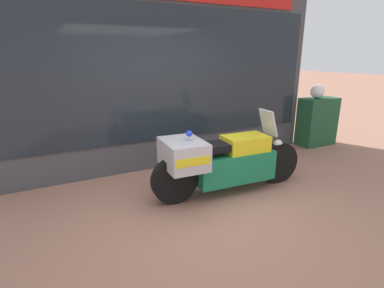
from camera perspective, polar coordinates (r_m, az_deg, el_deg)
ground_plane at (r=4.14m, az=2.24°, el=-12.61°), size 60.00×60.00×0.00m
shop_building at (r=5.34m, az=-12.21°, el=12.20°), size 6.82×0.55×3.27m
window_display at (r=5.80m, az=-4.63°, el=0.98°), size 5.56×0.30×1.92m
paramedic_motorcycle at (r=4.44m, az=5.56°, el=-3.09°), size 2.49×0.74×1.23m
utility_cabinet at (r=7.49m, az=22.71°, el=3.96°), size 0.89×0.45×1.09m
white_helmet at (r=7.32m, az=22.76°, el=9.22°), size 0.30×0.30×0.30m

